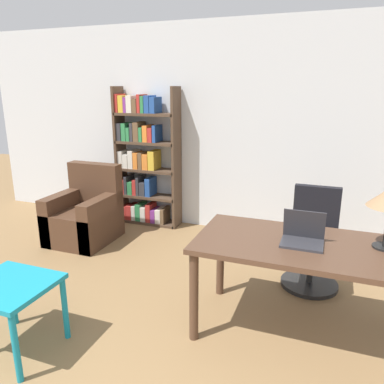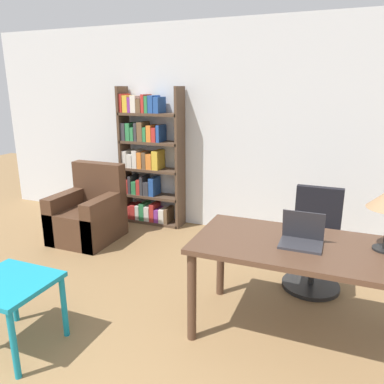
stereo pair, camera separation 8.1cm
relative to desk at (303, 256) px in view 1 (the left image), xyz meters
The scene contains 7 objects.
wall_back 2.34m from the desk, 113.99° to the left, with size 8.00×0.06×2.70m.
desk is the anchor object (origin of this frame).
laptop 0.16m from the desk, behind, with size 0.30×0.24×0.25m.
office_chair 0.89m from the desk, 87.15° to the left, with size 0.55×0.55×0.97m.
side_table_blue 2.16m from the desk, 154.20° to the right, with size 0.59×0.55×0.55m.
armchair 2.92m from the desk, 159.59° to the left, with size 0.72×0.78×0.95m.
bookshelf 2.97m from the desk, 141.32° to the left, with size 0.90×0.28×1.90m.
Camera 1 is at (1.03, -0.21, 1.89)m, focal length 35.00 mm.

